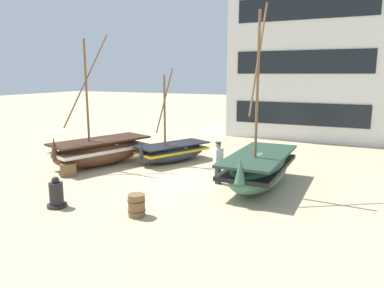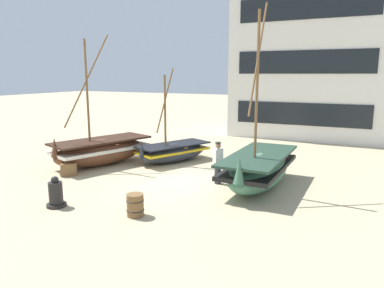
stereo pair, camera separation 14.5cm
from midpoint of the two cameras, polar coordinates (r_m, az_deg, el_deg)
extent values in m
plane|color=tan|center=(14.78, -1.41, -6.00)|extent=(120.00, 120.00, 0.00)
ellipsoid|color=#2D333D|center=(18.09, -2.70, -1.38)|extent=(2.88, 4.02, 0.90)
cube|color=gold|center=(18.06, -2.70, -1.03)|extent=(2.83, 3.89, 0.11)
cube|color=black|center=(18.00, -2.71, -0.10)|extent=(2.89, 3.97, 0.06)
cone|color=#2D333D|center=(17.01, -7.60, -0.87)|extent=(0.38, 0.38, 0.63)
cylinder|color=brown|center=(17.49, -3.99, 4.80)|extent=(0.10, 0.10, 3.63)
cylinder|color=brown|center=(17.44, -4.02, 6.81)|extent=(0.51, 0.99, 3.04)
cube|color=brown|center=(18.19, -1.99, -0.29)|extent=(1.30, 0.72, 0.06)
ellipsoid|color=#427056|center=(14.27, 10.71, -4.11)|extent=(1.93, 4.91, 1.30)
cube|color=black|center=(14.23, 10.73, -3.48)|extent=(1.95, 4.72, 0.16)
cube|color=#243D2F|center=(14.13, 10.79, -1.78)|extent=(1.99, 4.82, 0.09)
cone|color=#427056|center=(11.94, 7.75, -4.08)|extent=(0.38, 0.38, 0.91)
cylinder|color=brown|center=(13.21, 10.45, 8.09)|extent=(0.10, 0.10, 5.57)
cylinder|color=brown|center=(13.21, 10.63, 13.16)|extent=(0.09, 1.85, 3.95)
cube|color=brown|center=(14.50, 11.16, -2.04)|extent=(1.80, 0.18, 0.06)
ellipsoid|color=brown|center=(17.93, -13.75, -1.24)|extent=(3.24, 5.07, 1.24)
cube|color=silver|center=(17.90, -13.78, -0.75)|extent=(3.20, 4.89, 0.15)
cube|color=#351E13|center=(17.83, -13.84, 0.56)|extent=(3.26, 4.99, 0.09)
cone|color=brown|center=(16.79, -20.49, -0.49)|extent=(0.45, 0.45, 0.87)
cylinder|color=brown|center=(17.28, -15.86, 7.36)|extent=(0.10, 0.10, 4.97)
cylinder|color=brown|center=(17.26, -15.98, 9.60)|extent=(0.88, 2.33, 4.13)
cube|color=brown|center=(18.03, -12.85, 0.28)|extent=(1.63, 0.71, 0.06)
cylinder|color=#33333D|center=(14.52, 4.34, -4.53)|extent=(0.26, 0.26, 0.88)
cube|color=silver|center=(14.35, 4.38, -1.80)|extent=(0.38, 0.42, 0.54)
sphere|color=#A87A56|center=(14.27, 4.40, -0.27)|extent=(0.22, 0.22, 0.22)
cylinder|color=#2D2823|center=(14.24, 4.41, 0.20)|extent=(0.24, 0.24, 0.05)
cylinder|color=black|center=(12.94, -20.16, -8.96)|extent=(0.64, 0.64, 0.10)
cylinder|color=black|center=(12.81, -20.28, -7.21)|extent=(0.45, 0.45, 0.73)
sphere|color=black|center=(12.68, -20.41, -5.31)|extent=(0.25, 0.25, 0.25)
cylinder|color=brown|center=(11.42, -8.53, -9.45)|extent=(0.52, 0.52, 0.70)
torus|color=black|center=(11.37, -8.55, -8.72)|extent=(0.56, 0.56, 0.03)
torus|color=black|center=(11.47, -8.51, -10.17)|extent=(0.56, 0.56, 0.03)
cube|color=brown|center=(16.59, -18.50, -3.72)|extent=(0.91, 0.91, 0.54)
cube|color=white|center=(26.69, 18.09, 11.62)|extent=(9.92, 5.06, 9.74)
cube|color=black|center=(24.28, 16.82, 4.51)|extent=(8.33, 0.06, 1.43)
cube|color=black|center=(24.16, 17.25, 12.18)|extent=(8.33, 0.06, 1.43)
cube|color=black|center=(24.47, 17.71, 19.79)|extent=(8.33, 0.06, 1.43)
camera|label=1|loc=(0.07, -89.73, 0.05)|focal=34.02mm
camera|label=2|loc=(0.07, 90.27, -0.05)|focal=34.02mm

